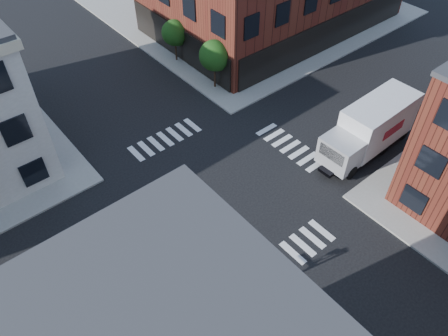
% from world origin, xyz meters
% --- Properties ---
extents(ground, '(120.00, 120.00, 0.00)m').
position_xyz_m(ground, '(0.00, 0.00, 0.00)').
color(ground, black).
rests_on(ground, ground).
extents(sidewalk_ne, '(30.00, 30.00, 0.15)m').
position_xyz_m(sidewalk_ne, '(21.00, 21.00, 0.07)').
color(sidewalk_ne, gray).
rests_on(sidewalk_ne, ground).
extents(tree_near, '(2.69, 2.69, 4.49)m').
position_xyz_m(tree_near, '(7.56, 9.98, 3.16)').
color(tree_near, black).
rests_on(tree_near, ground).
extents(tree_far, '(2.43, 2.43, 4.07)m').
position_xyz_m(tree_far, '(7.56, 15.98, 2.87)').
color(tree_far, black).
rests_on(tree_far, ground).
extents(signal_pole, '(1.29, 1.24, 4.60)m').
position_xyz_m(signal_pole, '(-6.72, -6.68, 2.86)').
color(signal_pole, black).
rests_on(signal_pole, ground).
extents(box_truck, '(8.99, 2.89, 4.03)m').
position_xyz_m(box_truck, '(11.27, -3.83, 2.10)').
color(box_truck, silver).
rests_on(box_truck, ground).
extents(traffic_cone, '(0.53, 0.53, 0.77)m').
position_xyz_m(traffic_cone, '(-5.70, -3.50, 0.37)').
color(traffic_cone, '#E1410A').
rests_on(traffic_cone, ground).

